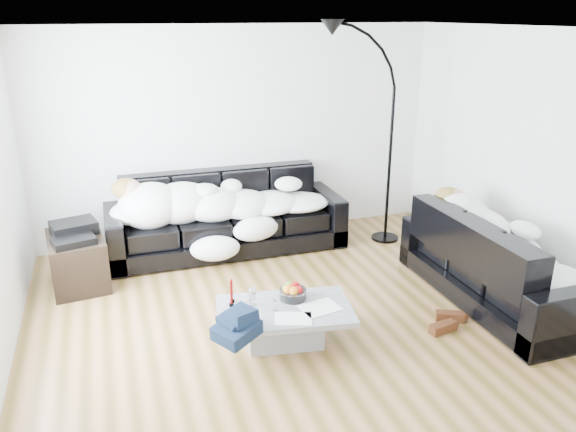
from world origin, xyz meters
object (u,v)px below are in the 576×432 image
object	(u,v)px
wine_glass_c	(276,303)
candle_right	(232,291)
wine_glass_b	(251,302)
coffee_table	(285,325)
stereo	(74,231)
shoes	(446,322)
floor_lamp	(391,149)
sofa_right	(497,259)
av_cabinet	(78,261)
sleeper_back	(226,199)
fruit_bowl	(293,291)
wine_glass_a	(253,296)
candle_left	(231,294)
sofa_back	(226,213)
sleeper_right	(500,239)

from	to	relation	value
wine_glass_c	candle_right	xyz separation A→B (m)	(-0.32, 0.28, 0.03)
wine_glass_b	coffee_table	bearing A→B (deg)	-9.66
stereo	shoes	bearing A→B (deg)	-46.17
stereo	wine_glass_c	bearing A→B (deg)	-62.07
candle_right	shoes	distance (m)	1.99
stereo	floor_lamp	size ratio (longest dim) A/B	0.19
sofa_right	stereo	xyz separation A→B (m)	(-3.95, 1.65, 0.17)
sofa_right	av_cabinet	distance (m)	4.28
sleeper_back	wine_glass_c	distance (m)	2.19
fruit_bowl	wine_glass_a	distance (m)	0.37
shoes	wine_glass_c	bearing A→B (deg)	175.34
av_cabinet	floor_lamp	bearing A→B (deg)	-4.74
fruit_bowl	candle_left	bearing A→B (deg)	175.75
fruit_bowl	wine_glass_a	xyz separation A→B (m)	(-0.37, -0.00, 0.01)
sleeper_back	wine_glass_a	distance (m)	2.04
sofa_right	stereo	distance (m)	4.28
wine_glass_b	floor_lamp	size ratio (longest dim) A/B	0.07
sofa_back	shoes	xyz separation A→B (m)	(1.51, -2.42, -0.41)
sleeper_right	candle_left	world-z (taller)	sleeper_right
sleeper_right	candle_left	distance (m)	2.66
candle_left	av_cabinet	bearing A→B (deg)	129.52
candle_right	sleeper_right	bearing A→B (deg)	-3.23
sofa_right	fruit_bowl	size ratio (longest dim) A/B	9.03
sleeper_back	shoes	size ratio (longest dim) A/B	5.42
shoes	coffee_table	bearing A→B (deg)	173.84
sofa_right	av_cabinet	bearing A→B (deg)	67.34
sofa_right	wine_glass_b	distance (m)	2.51
sleeper_right	stereo	bearing A→B (deg)	67.34
wine_glass_a	candle_left	bearing A→B (deg)	166.69
fruit_bowl	stereo	xyz separation A→B (m)	(-1.84, 1.61, 0.20)
coffee_table	wine_glass_b	distance (m)	0.37
fruit_bowl	wine_glass_c	distance (m)	0.27
sofa_back	wine_glass_b	distance (m)	2.17
sofa_back	sleeper_right	distance (m)	3.09
sofa_right	fruit_bowl	xyz separation A→B (m)	(-2.11, 0.04, -0.03)
sleeper_right	candle_right	xyz separation A→B (m)	(-2.63, 0.15, -0.20)
sleeper_right	wine_glass_b	bearing A→B (deg)	91.18
coffee_table	shoes	xyz separation A→B (m)	(1.49, -0.22, -0.12)
wine_glass_b	wine_glass_c	bearing A→B (deg)	-21.65
coffee_table	av_cabinet	size ratio (longest dim) A/B	1.46
sofa_back	wine_glass_b	size ratio (longest dim) A/B	17.59
candle_left	stereo	world-z (taller)	stereo
av_cabinet	stereo	xyz separation A→B (m)	(0.00, 0.00, 0.34)
coffee_table	wine_glass_b	world-z (taller)	wine_glass_b
candle_right	av_cabinet	size ratio (longest dim) A/B	0.28
shoes	candle_left	bearing A→B (deg)	170.40
wine_glass_c	floor_lamp	distance (m)	2.88
fruit_bowl	wine_glass_c	size ratio (longest dim) A/B	1.57
coffee_table	wine_glass_a	xyz separation A→B (m)	(-0.24, 0.14, 0.25)
fruit_bowl	wine_glass_b	xyz separation A→B (m)	(-0.40, -0.09, 0.01)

